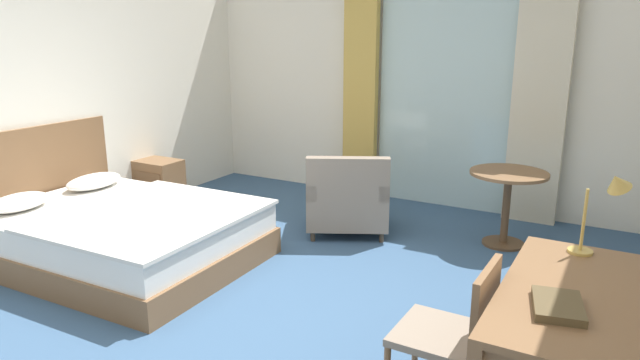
{
  "coord_description": "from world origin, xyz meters",
  "views": [
    {
      "loc": [
        2.33,
        -2.92,
        1.97
      ],
      "look_at": [
        0.32,
        0.65,
        0.88
      ],
      "focal_mm": 31.85,
      "sensor_mm": 36.0,
      "label": 1
    }
  ],
  "objects": [
    {
      "name": "ground",
      "position": [
        0.0,
        0.0,
        -0.05
      ],
      "size": [
        5.76,
        7.21,
        0.1
      ],
      "primitive_type": "cube",
      "color": "#38567A"
    },
    {
      "name": "wall_back",
      "position": [
        0.0,
        3.34,
        1.38
      ],
      "size": [
        5.36,
        0.12,
        2.75
      ],
      "primitive_type": "cube",
      "color": "white",
      "rests_on": "ground"
    },
    {
      "name": "balcony_glass_door",
      "position": [
        0.46,
        3.26,
        1.21
      ],
      "size": [
        1.55,
        0.02,
        2.42
      ],
      "primitive_type": "cube",
      "color": "silver",
      "rests_on": "ground"
    },
    {
      "name": "curtain_panel_left",
      "position": [
        -0.54,
        3.16,
        1.3
      ],
      "size": [
        0.41,
        0.1,
        2.6
      ],
      "primitive_type": "cube",
      "color": "tan",
      "rests_on": "ground"
    },
    {
      "name": "curtain_panel_right",
      "position": [
        1.45,
        3.16,
        1.3
      ],
      "size": [
        0.54,
        0.1,
        2.6
      ],
      "primitive_type": "cube",
      "color": "beige",
      "rests_on": "ground"
    },
    {
      "name": "bed",
      "position": [
        -1.51,
        0.28,
        0.27
      ],
      "size": [
        2.28,
        1.72,
        1.1
      ],
      "color": "brown",
      "rests_on": "ground"
    },
    {
      "name": "nightstand",
      "position": [
        -2.32,
        1.62,
        0.27
      ],
      "size": [
        0.47,
        0.37,
        0.54
      ],
      "color": "brown",
      "rests_on": "ground"
    },
    {
      "name": "writing_desk",
      "position": [
        2.16,
        -0.2,
        0.68
      ],
      "size": [
        0.61,
        1.33,
        0.78
      ],
      "color": "brown",
      "rests_on": "ground"
    },
    {
      "name": "desk_chair",
      "position": [
        1.67,
        -0.31,
        0.49
      ],
      "size": [
        0.47,
        0.46,
        0.86
      ],
      "color": "gray",
      "rests_on": "ground"
    },
    {
      "name": "desk_lamp",
      "position": [
        2.25,
        0.44,
        1.1
      ],
      "size": [
        0.28,
        0.27,
        0.48
      ],
      "color": "tan",
      "rests_on": "writing_desk"
    },
    {
      "name": "closed_book",
      "position": [
        2.13,
        -0.43,
        0.79
      ],
      "size": [
        0.27,
        0.34,
        0.04
      ],
      "primitive_type": "cube",
      "rotation": [
        0.0,
        0.0,
        0.21
      ],
      "color": "brown",
      "rests_on": "writing_desk"
    },
    {
      "name": "armchair_by_window",
      "position": [
        -0.07,
        1.9,
        0.33
      ],
      "size": [
        1.04,
        1.02,
        0.83
      ],
      "color": "gray",
      "rests_on": "ground"
    },
    {
      "name": "round_cafe_table",
      "position": [
        1.38,
        2.32,
        0.53
      ],
      "size": [
        0.71,
        0.71,
        0.71
      ],
      "color": "brown",
      "rests_on": "ground"
    }
  ]
}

